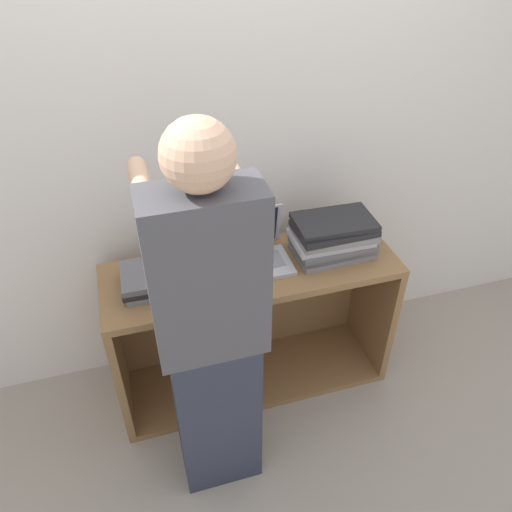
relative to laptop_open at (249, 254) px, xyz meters
The scene contains 7 objects.
ground_plane 0.87m from the laptop_open, 90.00° to the right, with size 12.00×12.00×0.00m, color #9E9384.
wall_back 0.48m from the laptop_open, 90.00° to the left, with size 8.00×0.05×2.40m.
cart 0.44m from the laptop_open, 90.00° to the left, with size 1.39×0.47×0.77m.
laptop_open is the anchor object (origin of this frame).
laptop_stack_left 0.41m from the laptop_open, behind, with size 0.39×0.24×0.08m.
laptop_stack_right 0.41m from the laptop_open, ahead, with size 0.39×0.25×0.19m.
person 0.58m from the laptop_open, 119.74° to the right, with size 0.40×0.53×1.71m.
Camera 1 is at (-0.50, -1.52, 2.22)m, focal length 35.00 mm.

